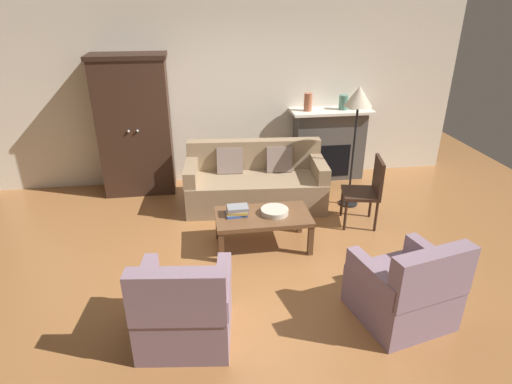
# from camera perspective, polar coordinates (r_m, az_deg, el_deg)

# --- Properties ---
(ground_plane) EXTENTS (9.60, 9.60, 0.00)m
(ground_plane) POSITION_cam_1_polar(r_m,az_deg,el_deg) (4.84, -0.45, -9.53)
(ground_plane) COLOR #9E6638
(back_wall) EXTENTS (7.20, 0.10, 2.80)m
(back_wall) POSITION_cam_1_polar(r_m,az_deg,el_deg) (6.66, -3.63, 13.33)
(back_wall) COLOR silver
(back_wall) RESTS_ON ground
(fireplace) EXTENTS (1.26, 0.48, 1.12)m
(fireplace) POSITION_cam_1_polar(r_m,az_deg,el_deg) (6.94, 9.69, 6.38)
(fireplace) COLOR #4C4947
(fireplace) RESTS_ON ground
(armoire) EXTENTS (1.06, 0.57, 2.01)m
(armoire) POSITION_cam_1_polar(r_m,az_deg,el_deg) (6.46, -15.85, 8.49)
(armoire) COLOR #382319
(armoire) RESTS_ON ground
(couch) EXTENTS (1.98, 0.99, 0.86)m
(couch) POSITION_cam_1_polar(r_m,az_deg,el_deg) (6.01, -0.10, 1.20)
(couch) COLOR #937A5B
(couch) RESTS_ON ground
(coffee_table) EXTENTS (1.10, 0.60, 0.42)m
(coffee_table) POSITION_cam_1_polar(r_m,az_deg,el_deg) (4.97, 0.93, -3.60)
(coffee_table) COLOR brown
(coffee_table) RESTS_ON ground
(fruit_bowl) EXTENTS (0.32, 0.32, 0.06)m
(fruit_bowl) POSITION_cam_1_polar(r_m,az_deg,el_deg) (4.95, 2.51, -2.59)
(fruit_bowl) COLOR beige
(fruit_bowl) RESTS_ON coffee_table
(book_stack) EXTENTS (0.26, 0.19, 0.11)m
(book_stack) POSITION_cam_1_polar(r_m,az_deg,el_deg) (4.91, -2.54, -2.51)
(book_stack) COLOR #38569E
(book_stack) RESTS_ON coffee_table
(mantel_vase_terracotta) EXTENTS (0.12, 0.12, 0.27)m
(mantel_vase_terracotta) POSITION_cam_1_polar(r_m,az_deg,el_deg) (6.63, 6.97, 11.85)
(mantel_vase_terracotta) COLOR #A86042
(mantel_vase_terracotta) RESTS_ON fireplace
(mantel_vase_jade) EXTENTS (0.14, 0.14, 0.22)m
(mantel_vase_jade) POSITION_cam_1_polar(r_m,az_deg,el_deg) (6.80, 11.62, 11.66)
(mantel_vase_jade) COLOR slate
(mantel_vase_jade) RESTS_ON fireplace
(mantel_vase_cream) EXTENTS (0.14, 0.14, 0.17)m
(mantel_vase_cream) POSITION_cam_1_polar(r_m,az_deg,el_deg) (6.88, 13.20, 11.43)
(mantel_vase_cream) COLOR beige
(mantel_vase_cream) RESTS_ON fireplace
(armchair_near_left) EXTENTS (0.86, 0.86, 0.88)m
(armchair_near_left) POSITION_cam_1_polar(r_m,az_deg,el_deg) (3.80, -9.53, -15.19)
(armchair_near_left) COLOR gray
(armchair_near_left) RESTS_ON ground
(armchair_near_right) EXTENTS (0.92, 0.92, 0.88)m
(armchair_near_right) POSITION_cam_1_polar(r_m,az_deg,el_deg) (4.16, 19.32, -12.32)
(armchair_near_right) COLOR gray
(armchair_near_right) RESTS_ON ground
(side_chair_wooden) EXTENTS (0.52, 0.52, 0.90)m
(side_chair_wooden) POSITION_cam_1_polar(r_m,az_deg,el_deg) (5.58, 14.73, 0.56)
(side_chair_wooden) COLOR #382319
(side_chair_wooden) RESTS_ON ground
(floor_lamp) EXTENTS (0.36, 0.36, 1.68)m
(floor_lamp) POSITION_cam_1_polar(r_m,az_deg,el_deg) (5.78, 13.50, 11.41)
(floor_lamp) COLOR black
(floor_lamp) RESTS_ON ground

